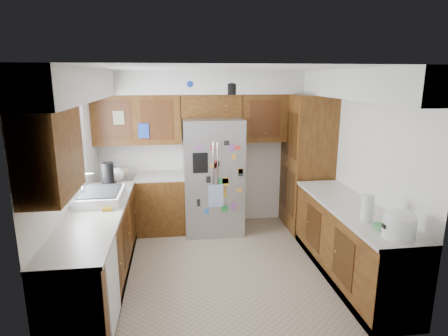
{
  "coord_description": "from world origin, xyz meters",
  "views": [
    {
      "loc": [
        -0.58,
        -4.43,
        2.4
      ],
      "look_at": [
        0.06,
        0.35,
        1.23
      ],
      "focal_mm": 30.0,
      "sensor_mm": 36.0,
      "label": 1
    }
  ],
  "objects": [
    {
      "name": "fridge",
      "position": [
        -0.0,
        1.2,
        0.9
      ],
      "size": [
        0.9,
        0.79,
        1.8
      ],
      "color": "gray",
      "rests_on": "ground"
    },
    {
      "name": "left_counter_clutter",
      "position": [
        -1.47,
        0.82,
        1.05
      ],
      "size": [
        0.34,
        0.88,
        0.38
      ],
      "color": "black",
      "rests_on": "left_counter_run"
    },
    {
      "name": "paper_towel",
      "position": [
        1.41,
        -0.95,
        1.06
      ],
      "size": [
        0.13,
        0.13,
        0.29
      ],
      "primitive_type": "cylinder",
      "color": "white",
      "rests_on": "right_counter_run"
    },
    {
      "name": "left_counter_run",
      "position": [
        -1.36,
        0.03,
        0.43
      ],
      "size": [
        1.36,
        3.2,
        0.92
      ],
      "color": "#401E0C",
      "rests_on": "ground"
    },
    {
      "name": "bridge_cabinet",
      "position": [
        0.0,
        1.43,
        1.98
      ],
      "size": [
        0.96,
        0.34,
        0.35
      ],
      "primitive_type": "cube",
      "color": "#401E0C",
      "rests_on": "fridge"
    },
    {
      "name": "rice_cooker",
      "position": [
        1.5,
        -1.38,
        1.06
      ],
      "size": [
        0.31,
        0.31,
        0.27
      ],
      "color": "white",
      "rests_on": "right_counter_run"
    },
    {
      "name": "fridge_top_items",
      "position": [
        -0.07,
        1.36,
        2.29
      ],
      "size": [
        0.92,
        0.32,
        0.31
      ],
      "color": "#142EA6",
      "rests_on": "bridge_cabinet"
    },
    {
      "name": "right_counter_run",
      "position": [
        1.5,
        -0.47,
        0.42
      ],
      "size": [
        0.63,
        2.25,
        0.92
      ],
      "color": "#401E0C",
      "rests_on": "ground"
    },
    {
      "name": "room_shell",
      "position": [
        -0.11,
        0.36,
        1.82
      ],
      "size": [
        3.64,
        3.24,
        2.52
      ],
      "color": "white",
      "rests_on": "ground"
    },
    {
      "name": "floor",
      "position": [
        0.0,
        0.0,
        0.0
      ],
      "size": [
        3.6,
        3.6,
        0.0
      ],
      "primitive_type": "plane",
      "color": "tan",
      "rests_on": "ground"
    },
    {
      "name": "sink_assembly",
      "position": [
        -1.5,
        0.1,
        0.99
      ],
      "size": [
        0.52,
        0.75,
        0.37
      ],
      "color": "white",
      "rests_on": "left_counter_run"
    },
    {
      "name": "pantry",
      "position": [
        1.5,
        1.15,
        1.07
      ],
      "size": [
        0.6,
        0.9,
        2.15
      ],
      "primitive_type": "cube",
      "color": "#401E0C",
      "rests_on": "ground"
    }
  ]
}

